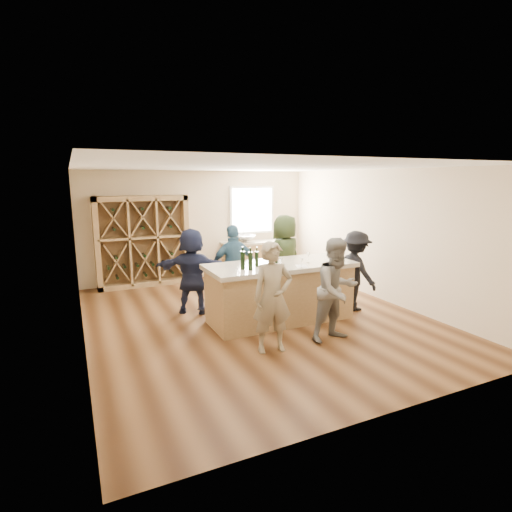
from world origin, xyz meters
name	(u,v)px	position (x,y,z in m)	size (l,w,h in m)	color
floor	(256,320)	(0.00, 0.00, -0.05)	(6.00, 7.00, 0.10)	#56351B
ceiling	(256,164)	(0.00, 0.00, 2.85)	(6.00, 7.00, 0.10)	white
wall_back	(199,225)	(0.00, 3.55, 1.40)	(6.00, 0.10, 2.80)	beige
wall_front	(399,295)	(0.00, -3.55, 1.40)	(6.00, 0.10, 2.80)	beige
wall_left	(74,259)	(-3.05, 0.00, 1.40)	(0.10, 7.00, 2.80)	beige
wall_right	(384,235)	(3.05, 0.00, 1.40)	(0.10, 7.00, 2.80)	beige
window_frame	(252,210)	(1.50, 3.47, 1.75)	(1.30, 0.06, 1.30)	white
window_pane	(252,210)	(1.50, 3.44, 1.75)	(1.18, 0.01, 1.18)	white
wine_rack	(143,241)	(-1.50, 3.27, 1.10)	(2.20, 0.45, 2.20)	olive
back_counter_base	(253,259)	(1.40, 3.20, 0.43)	(1.60, 0.58, 0.86)	olive
back_counter_top	(253,242)	(1.40, 3.20, 0.89)	(1.70, 0.62, 0.06)	#ADA38D
sink	(246,238)	(1.20, 3.20, 1.01)	(0.54, 0.54, 0.19)	silver
faucet	(243,236)	(1.20, 3.38, 1.07)	(0.02, 0.02, 0.30)	silver
tasting_counter_base	(280,294)	(0.36, -0.30, 0.50)	(2.60, 1.00, 1.00)	olive
tasting_counter_top	(280,266)	(0.36, -0.30, 1.04)	(2.72, 1.12, 0.08)	#ADA38D
wine_bottle_a	(243,260)	(-0.46, -0.47, 1.24)	(0.08, 0.08, 0.31)	black
wine_bottle_b	(250,261)	(-0.36, -0.56, 1.24)	(0.08, 0.08, 0.31)	black
wine_bottle_c	(257,259)	(-0.14, -0.35, 1.21)	(0.07, 0.07, 0.27)	black
wine_bottle_e	(276,259)	(0.16, -0.50, 1.21)	(0.07, 0.07, 0.27)	black
wine_glass_a	(280,264)	(0.11, -0.75, 1.17)	(0.07, 0.07, 0.19)	white
wine_glass_b	(302,263)	(0.50, -0.80, 1.16)	(0.06, 0.06, 0.17)	white
wine_glass_c	(328,260)	(1.06, -0.79, 1.17)	(0.07, 0.07, 0.19)	white
wine_glass_d	(308,258)	(0.84, -0.47, 1.18)	(0.07, 0.07, 0.20)	white
wine_glass_e	(333,257)	(1.32, -0.56, 1.17)	(0.06, 0.06, 0.17)	white
tasting_menu_a	(274,270)	(0.01, -0.72, 1.08)	(0.20, 0.28, 0.00)	white
tasting_menu_b	(301,266)	(0.58, -0.67, 1.08)	(0.19, 0.27, 0.00)	white
tasting_menu_c	(334,263)	(1.24, -0.73, 1.08)	(0.21, 0.28, 0.00)	white
person_near_left	(273,297)	(-0.39, -1.45, 0.85)	(0.62, 0.45, 1.69)	gray
person_near_right	(337,290)	(0.74, -1.51, 0.84)	(0.82, 0.45, 1.69)	slate
person_server	(355,271)	(2.02, -0.38, 0.80)	(1.03, 0.48, 1.59)	black
person_far_mid	(234,267)	(-0.12, 0.77, 0.85)	(1.00, 0.51, 1.70)	#335972
person_far_right	(285,258)	(1.03, 0.74, 0.93)	(0.91, 0.59, 1.86)	#263319
person_far_left	(192,271)	(-0.98, 0.81, 0.84)	(1.56, 0.56, 1.68)	#191E38
wine_glass_f	(273,257)	(0.31, -0.10, 1.17)	(0.07, 0.07, 0.18)	white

